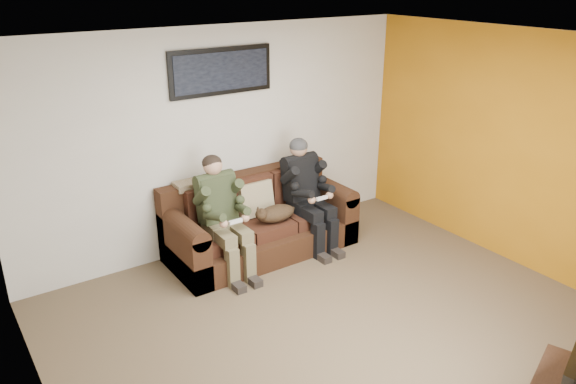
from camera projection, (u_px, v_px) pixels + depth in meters
floor at (342, 329)px, 5.27m from camera, size 5.00×5.00×0.00m
ceiling at (354, 46)px, 4.31m from camera, size 5.00×5.00×0.00m
wall_back at (223, 140)px, 6.52m from camera, size 5.00×0.00×5.00m
wall_left at (37, 290)px, 3.48m from camera, size 0.00×4.50×4.50m
wall_right at (524, 152)px, 6.10m from camera, size 0.00×4.50×4.50m
accent_wall_right at (524, 152)px, 6.10m from camera, size 0.00×4.50×4.50m
sofa at (258, 223)px, 6.66m from camera, size 2.20×0.95×0.90m
throw_pillow at (256, 199)px, 6.58m from camera, size 0.42×0.20×0.42m
throw_blanket at (194, 184)px, 6.31m from camera, size 0.45×0.22×0.08m
person_left at (222, 209)px, 6.08m from camera, size 0.51×0.87×1.30m
person_right at (306, 188)px, 6.67m from camera, size 0.51×0.86×1.30m
cat at (275, 213)px, 6.44m from camera, size 0.66×0.26×0.24m
framed_poster at (221, 71)px, 6.20m from camera, size 1.25×0.05×0.52m
television at (567, 372)px, 3.65m from camera, size 0.98×0.47×0.57m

